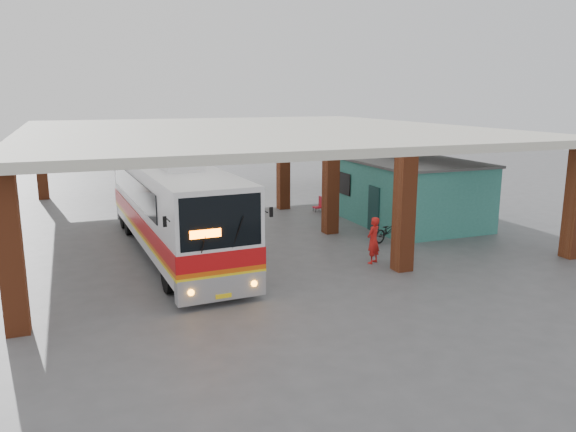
# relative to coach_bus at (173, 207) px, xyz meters

# --- Properties ---
(ground) EXTENTS (90.00, 90.00, 0.00)m
(ground) POSITION_rel_coach_bus_xyz_m (4.25, -2.21, -1.89)
(ground) COLOR #515154
(ground) RESTS_ON ground
(brick_columns) EXTENTS (20.10, 21.60, 4.35)m
(brick_columns) POSITION_rel_coach_bus_xyz_m (5.68, 2.79, 0.28)
(brick_columns) COLOR brown
(brick_columns) RESTS_ON ground
(canopy_roof) EXTENTS (21.00, 23.00, 0.30)m
(canopy_roof) POSITION_rel_coach_bus_xyz_m (4.75, 4.29, 2.61)
(canopy_roof) COLOR beige
(canopy_roof) RESTS_ON brick_columns
(shop_building) EXTENTS (5.20, 8.20, 3.11)m
(shop_building) POSITION_rel_coach_bus_xyz_m (11.75, 1.79, -0.33)
(shop_building) COLOR #317C6F
(shop_building) RESTS_ON ground
(coach_bus) EXTENTS (3.34, 13.18, 3.81)m
(coach_bus) POSITION_rel_coach_bus_xyz_m (0.00, 0.00, 0.00)
(coach_bus) COLOR silver
(coach_bus) RESTS_ON ground
(motorcycle) EXTENTS (1.91, 1.25, 0.95)m
(motorcycle) POSITION_rel_coach_bus_xyz_m (8.95, -1.50, -1.42)
(motorcycle) COLOR black
(motorcycle) RESTS_ON ground
(pedestrian) EXTENTS (0.77, 0.69, 1.77)m
(pedestrian) POSITION_rel_coach_bus_xyz_m (6.70, -4.09, -1.01)
(pedestrian) COLOR red
(pedestrian) RESTS_ON ground
(red_chair) EXTENTS (0.44, 0.44, 0.82)m
(red_chair) POSITION_rel_coach_bus_xyz_m (8.77, 5.32, -1.51)
(red_chair) COLOR red
(red_chair) RESTS_ON ground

